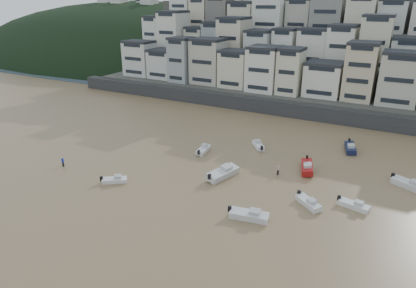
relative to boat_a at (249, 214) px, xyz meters
The scene contains 17 objects.
ground 23.18m from the boat_a, 129.38° to the right, with size 400.00×400.00×0.00m, color #8E734C.
sea_strip 178.05m from the boat_a, 134.46° to the left, with size 340.00×340.00×0.00m, color #475366.
harbor_wall 47.34m from the boat_a, 95.70° to the left, with size 140.00×3.00×3.50m, color #38383A.
hillside 87.79m from the boat_a, 89.98° to the left, with size 141.04×66.00×50.00m.
headland 160.45m from the boat_a, 133.13° to the left, with size 216.00×135.00×53.33m.
boat_a is the anchor object (origin of this frame).
boat_b 9.25m from the boat_a, 49.71° to the left, with size 4.74×1.55×1.29m, color silver, non-canonical shape.
boat_c 12.53m from the boat_a, 132.26° to the left, with size 6.66×2.18×1.82m, color silver, non-canonical shape.
boat_d 15.00m from the boat_a, 39.04° to the left, with size 4.50×1.47×1.23m, color silver, non-canonical shape.
boat_e 18.46m from the boat_a, 80.98° to the left, with size 6.12×2.00×1.67m, color maroon, non-canonical shape.
boat_f 23.45m from the boat_a, 133.96° to the left, with size 4.75×1.56×1.30m, color white, non-canonical shape.
boat_g 26.71m from the boat_a, 47.08° to the left, with size 5.75×1.88×1.57m, color silver, non-canonical shape.
boat_h 25.32m from the boat_a, 108.51° to the left, with size 4.66×1.53×1.27m, color white, non-canonical shape.
boat_i 31.80m from the boat_a, 75.73° to the left, with size 5.83×1.91×1.59m, color #13193B, non-canonical shape.
boat_j 22.54m from the boat_a, behind, with size 4.14×1.36×1.13m, color white, non-canonical shape.
person_blue 34.42m from the boat_a, behind, with size 0.44×0.44×1.74m, color #1A2FC9, non-canonical shape.
person_pink 14.50m from the boat_a, 93.64° to the left, with size 0.44×0.44×1.74m, color tan, non-canonical shape.
Camera 1 is at (29.82, -21.17, 27.04)m, focal length 32.00 mm.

